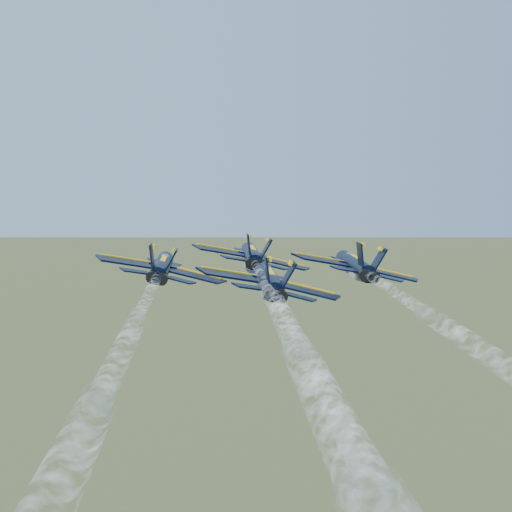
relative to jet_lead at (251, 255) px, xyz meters
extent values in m
cylinder|color=black|center=(-0.04, -0.38, 0.04)|extent=(4.08, 15.24, 2.29)
cone|color=black|center=(1.04, 8.57, 0.04)|extent=(2.63, 3.21, 2.29)
ellipsoid|color=black|center=(0.55, 3.44, 0.65)|extent=(1.60, 2.86, 1.14)
cube|color=gray|center=(-0.19, -0.37, -0.68)|extent=(3.38, 13.64, 0.85)
cube|color=black|center=(-3.92, -0.83, 0.73)|extent=(7.07, 4.82, 1.57)
cube|color=yellow|center=(-3.67, 1.08, 0.84)|extent=(6.27, 1.61, 1.57)
cube|color=black|center=(3.58, -1.74, -0.87)|extent=(7.42, 6.03, 1.57)
cube|color=yellow|center=(3.84, 0.18, -0.76)|extent=(5.89, 3.01, 1.57)
cube|color=black|center=(-3.22, -7.25, 0.54)|extent=(3.30, 2.52, 0.77)
cube|color=black|center=(1.42, -7.81, -0.45)|extent=(3.44, 3.00, 0.77)
cube|color=black|center=(-1.41, -6.67, 1.80)|extent=(0.79, 2.54, 2.96)
cube|color=black|center=(0.47, -6.89, 1.40)|extent=(1.92, 2.68, 2.65)
cylinder|color=black|center=(-1.51, -8.26, 0.04)|extent=(1.64, 1.53, 1.48)
cylinder|color=black|center=(-0.52, -8.38, -0.18)|extent=(1.64, 1.53, 1.48)
cylinder|color=black|center=(-11.63, -7.96, 0.04)|extent=(4.08, 15.24, 2.29)
cone|color=black|center=(-10.55, 0.99, 0.04)|extent=(2.63, 3.21, 2.29)
ellipsoid|color=black|center=(-11.04, -4.14, 0.65)|extent=(1.60, 2.86, 1.14)
cube|color=gray|center=(-11.78, -7.95, -0.68)|extent=(3.38, 13.64, 0.85)
cube|color=black|center=(-15.52, -8.41, 0.73)|extent=(7.07, 4.82, 1.57)
cube|color=yellow|center=(-15.26, -6.50, 0.84)|extent=(6.27, 1.61, 1.57)
cube|color=black|center=(-8.01, -9.32, -0.87)|extent=(7.42, 6.03, 1.57)
cube|color=yellow|center=(-7.75, -7.40, -0.76)|extent=(5.89, 3.01, 1.57)
cube|color=black|center=(-14.81, -14.83, 0.54)|extent=(3.30, 2.52, 0.77)
cube|color=black|center=(-10.17, -15.39, -0.45)|extent=(3.44, 3.00, 0.77)
cube|color=black|center=(-13.00, -14.25, 1.80)|extent=(0.79, 2.54, 2.96)
cube|color=black|center=(-11.13, -14.47, 1.40)|extent=(1.92, 2.68, 2.65)
cylinder|color=black|center=(-13.10, -15.84, 0.04)|extent=(1.64, 1.53, 1.48)
cylinder|color=black|center=(-12.11, -15.96, -0.18)|extent=(1.64, 1.53, 1.48)
cylinder|color=black|center=(10.26, -10.64, 0.04)|extent=(4.08, 15.24, 2.29)
cone|color=black|center=(11.34, -1.69, 0.04)|extent=(2.63, 3.21, 2.29)
ellipsoid|color=black|center=(10.85, -6.82, 0.65)|extent=(1.60, 2.86, 1.14)
cube|color=gray|center=(10.11, -10.62, -0.68)|extent=(3.38, 13.64, 0.85)
cube|color=black|center=(6.37, -11.09, 0.73)|extent=(7.07, 4.82, 1.57)
cube|color=yellow|center=(6.63, -9.17, 0.84)|extent=(6.27, 1.61, 1.57)
cube|color=black|center=(13.88, -11.99, -0.87)|extent=(7.42, 6.03, 1.57)
cube|color=yellow|center=(14.14, -10.08, -0.76)|extent=(5.89, 3.01, 1.57)
cube|color=black|center=(7.08, -17.51, 0.54)|extent=(3.30, 2.52, 0.77)
cube|color=black|center=(11.72, -18.07, -0.45)|extent=(3.44, 3.00, 0.77)
cube|color=black|center=(8.88, -16.92, 1.80)|extent=(0.79, 2.54, 2.96)
cube|color=black|center=(10.76, -17.15, 1.40)|extent=(1.92, 2.68, 2.65)
cylinder|color=black|center=(8.78, -18.52, 0.04)|extent=(1.64, 1.53, 1.48)
cylinder|color=black|center=(9.78, -18.63, -0.18)|extent=(1.64, 1.53, 1.48)
cylinder|color=black|center=(-1.49, -19.18, 0.04)|extent=(4.08, 15.24, 2.29)
cone|color=black|center=(-0.41, -10.22, 0.04)|extent=(2.63, 3.21, 2.29)
ellipsoid|color=black|center=(-0.90, -15.35, 0.65)|extent=(1.60, 2.86, 1.14)
cube|color=gray|center=(-1.64, -19.16, -0.68)|extent=(3.38, 13.64, 0.85)
cube|color=black|center=(-5.37, -19.62, 0.73)|extent=(7.07, 4.82, 1.57)
cube|color=yellow|center=(-5.12, -17.71, 0.84)|extent=(6.27, 1.61, 1.57)
cube|color=black|center=(2.14, -20.53, -0.87)|extent=(7.42, 6.03, 1.57)
cube|color=yellow|center=(2.39, -18.61, -0.76)|extent=(5.89, 3.01, 1.57)
cube|color=black|center=(-4.66, -26.04, 0.54)|extent=(3.30, 2.52, 0.77)
cube|color=black|center=(-0.03, -26.60, -0.45)|extent=(3.44, 3.00, 0.77)
cube|color=black|center=(-2.86, -25.46, 1.80)|extent=(0.79, 2.54, 2.96)
cube|color=black|center=(-0.98, -25.68, 1.40)|extent=(1.92, 2.68, 2.65)
cylinder|color=black|center=(-2.96, -27.05, 0.04)|extent=(1.64, 1.53, 1.48)
cylinder|color=black|center=(-1.97, -27.17, -0.18)|extent=(1.64, 1.53, 1.48)
cylinder|color=white|center=(-2.30, -19.22, 0.04)|extent=(3.95, 22.94, 1.21)
cylinder|color=white|center=(-4.89, -40.72, 0.04)|extent=(4.40, 23.00, 1.67)
cylinder|color=white|center=(-7.48, -62.23, 0.04)|extent=(4.94, 23.06, 2.21)
cylinder|color=white|center=(-13.89, -26.80, 0.04)|extent=(3.95, 22.94, 1.21)
cylinder|color=white|center=(-16.48, -48.30, 0.04)|extent=(4.40, 23.00, 1.67)
cylinder|color=white|center=(7.99, -29.48, 0.04)|extent=(3.95, 22.94, 1.21)
cylinder|color=white|center=(5.41, -50.98, 0.04)|extent=(4.40, 23.00, 1.67)
cylinder|color=white|center=(-3.75, -38.01, 0.04)|extent=(3.95, 22.94, 1.21)
cylinder|color=white|center=(-6.34, -59.52, 0.04)|extent=(4.40, 23.00, 1.67)
camera|label=1|loc=(-16.55, -96.15, 13.45)|focal=55.00mm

